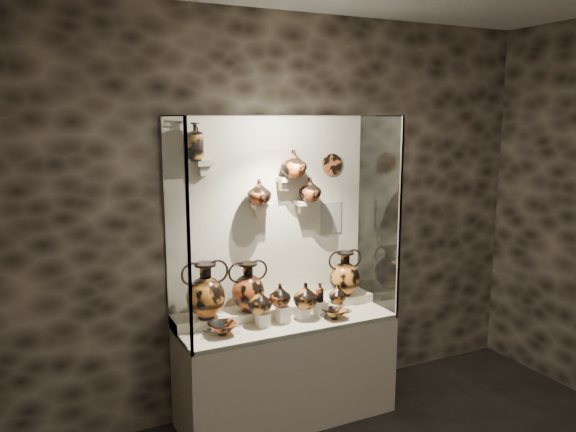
% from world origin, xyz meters
% --- Properties ---
extents(wall_back, '(5.00, 0.02, 3.20)m').
position_xyz_m(wall_back, '(0.00, 2.50, 1.60)').
color(wall_back, black).
rests_on(wall_back, ground).
extents(plinth, '(1.70, 0.60, 0.80)m').
position_xyz_m(plinth, '(0.00, 2.18, 0.40)').
color(plinth, beige).
rests_on(plinth, floor).
extents(front_tier, '(1.68, 0.58, 0.03)m').
position_xyz_m(front_tier, '(0.00, 2.18, 0.82)').
color(front_tier, beige).
rests_on(front_tier, plinth).
extents(rear_tier, '(1.70, 0.25, 0.10)m').
position_xyz_m(rear_tier, '(0.00, 2.35, 0.85)').
color(rear_tier, beige).
rests_on(rear_tier, plinth).
extents(back_panel, '(1.70, 0.03, 1.60)m').
position_xyz_m(back_panel, '(0.00, 2.50, 1.60)').
color(back_panel, beige).
rests_on(back_panel, plinth).
extents(glass_front, '(1.70, 0.01, 1.60)m').
position_xyz_m(glass_front, '(0.00, 1.88, 1.60)').
color(glass_front, white).
rests_on(glass_front, plinth).
extents(glass_left, '(0.01, 0.60, 1.60)m').
position_xyz_m(glass_left, '(-0.85, 2.18, 1.60)').
color(glass_left, white).
rests_on(glass_left, plinth).
extents(glass_right, '(0.01, 0.60, 1.60)m').
position_xyz_m(glass_right, '(0.85, 2.18, 1.60)').
color(glass_right, white).
rests_on(glass_right, plinth).
extents(glass_top, '(1.70, 0.60, 0.01)m').
position_xyz_m(glass_top, '(0.00, 2.18, 2.40)').
color(glass_top, white).
rests_on(glass_top, back_panel).
extents(frame_post_left, '(0.02, 0.02, 1.60)m').
position_xyz_m(frame_post_left, '(-0.84, 1.89, 1.60)').
color(frame_post_left, gray).
rests_on(frame_post_left, plinth).
extents(frame_post_right, '(0.02, 0.02, 1.60)m').
position_xyz_m(frame_post_right, '(0.84, 1.89, 1.60)').
color(frame_post_right, gray).
rests_on(frame_post_right, plinth).
extents(pedestal_a, '(0.09, 0.09, 0.10)m').
position_xyz_m(pedestal_a, '(-0.22, 2.13, 0.88)').
color(pedestal_a, silver).
rests_on(pedestal_a, front_tier).
extents(pedestal_b, '(0.09, 0.09, 0.13)m').
position_xyz_m(pedestal_b, '(-0.05, 2.13, 0.90)').
color(pedestal_b, silver).
rests_on(pedestal_b, front_tier).
extents(pedestal_c, '(0.09, 0.09, 0.09)m').
position_xyz_m(pedestal_c, '(0.12, 2.13, 0.88)').
color(pedestal_c, silver).
rests_on(pedestal_c, front_tier).
extents(pedestal_d, '(0.09, 0.09, 0.12)m').
position_xyz_m(pedestal_d, '(0.28, 2.13, 0.89)').
color(pedestal_d, silver).
rests_on(pedestal_d, front_tier).
extents(pedestal_e, '(0.09, 0.09, 0.08)m').
position_xyz_m(pedestal_e, '(0.42, 2.13, 0.87)').
color(pedestal_e, silver).
rests_on(pedestal_e, front_tier).
extents(bracket_ul, '(0.14, 0.12, 0.04)m').
position_xyz_m(bracket_ul, '(-0.55, 2.42, 2.05)').
color(bracket_ul, beige).
rests_on(bracket_ul, back_panel).
extents(bracket_ca, '(0.14, 0.12, 0.04)m').
position_xyz_m(bracket_ca, '(-0.10, 2.42, 1.70)').
color(bracket_ca, beige).
rests_on(bracket_ca, back_panel).
extents(bracket_cb, '(0.10, 0.12, 0.04)m').
position_xyz_m(bracket_cb, '(0.10, 2.42, 1.90)').
color(bracket_cb, beige).
rests_on(bracket_cb, back_panel).
extents(bracket_cc, '(0.14, 0.12, 0.04)m').
position_xyz_m(bracket_cc, '(0.28, 2.42, 1.70)').
color(bracket_cc, beige).
rests_on(bracket_cc, back_panel).
extents(amphora_left, '(0.34, 0.34, 0.43)m').
position_xyz_m(amphora_left, '(-0.61, 2.30, 1.11)').
color(amphora_left, '#B96A23').
rests_on(amphora_left, rear_tier).
extents(amphora_mid, '(0.39, 0.39, 0.39)m').
position_xyz_m(amphora_mid, '(-0.26, 2.32, 1.09)').
color(amphora_mid, '#B54A1F').
rests_on(amphora_mid, rear_tier).
extents(amphora_right, '(0.34, 0.34, 0.38)m').
position_xyz_m(amphora_right, '(0.62, 2.32, 1.09)').
color(amphora_right, '#B96A23').
rests_on(amphora_right, rear_tier).
extents(jug_a, '(0.21, 0.21, 0.19)m').
position_xyz_m(jug_a, '(-0.24, 2.14, 1.03)').
color(jug_a, '#B96A23').
rests_on(jug_a, pedestal_a).
extents(jug_b, '(0.22, 0.22, 0.18)m').
position_xyz_m(jug_b, '(-0.07, 2.15, 1.05)').
color(jug_b, '#B54A1F').
rests_on(jug_b, pedestal_b).
extents(jug_c, '(0.21, 0.21, 0.20)m').
position_xyz_m(jug_c, '(0.14, 2.12, 1.02)').
color(jug_c, '#B96A23').
rests_on(jug_c, pedestal_c).
extents(jug_e, '(0.16, 0.16, 0.15)m').
position_xyz_m(jug_e, '(0.44, 2.15, 0.98)').
color(jug_e, '#B96A23').
rests_on(jug_e, pedestal_e).
extents(lekythos_small, '(0.09, 0.09, 0.17)m').
position_xyz_m(lekythos_small, '(0.26, 2.12, 1.04)').
color(lekythos_small, '#B54A1F').
rests_on(lekythos_small, pedestal_d).
extents(kylix_left, '(0.31, 0.28, 0.11)m').
position_xyz_m(kylix_left, '(-0.55, 2.09, 0.88)').
color(kylix_left, '#B54A1F').
rests_on(kylix_left, front_tier).
extents(kylix_right, '(0.29, 0.26, 0.09)m').
position_xyz_m(kylix_right, '(0.34, 2.02, 0.88)').
color(kylix_right, '#B96A23').
rests_on(kylix_right, front_tier).
extents(lekythos_tall, '(0.17, 0.17, 0.32)m').
position_xyz_m(lekythos_tall, '(-0.62, 2.41, 2.23)').
color(lekythos_tall, '#B96A23').
rests_on(lekythos_tall, bracket_ul).
extents(ovoid_vase_a, '(0.20, 0.20, 0.20)m').
position_xyz_m(ovoid_vase_a, '(-0.14, 2.37, 1.82)').
color(ovoid_vase_a, '#B54A1F').
rests_on(ovoid_vase_a, bracket_ca).
extents(ovoid_vase_b, '(0.26, 0.26, 0.22)m').
position_xyz_m(ovoid_vase_b, '(0.16, 2.37, 2.03)').
color(ovoid_vase_b, '#B54A1F').
rests_on(ovoid_vase_b, bracket_cb).
extents(ovoid_vase_c, '(0.20, 0.20, 0.19)m').
position_xyz_m(ovoid_vase_c, '(0.31, 2.38, 1.81)').
color(ovoid_vase_c, '#B54A1F').
rests_on(ovoid_vase_c, bracket_cc).
extents(wall_plate, '(0.18, 0.02, 0.18)m').
position_xyz_m(wall_plate, '(0.56, 2.47, 2.00)').
color(wall_plate, '#B85324').
rests_on(wall_plate, back_panel).
extents(info_placard, '(0.20, 0.01, 0.26)m').
position_xyz_m(info_placard, '(0.57, 2.47, 1.54)').
color(info_placard, beige).
rests_on(info_placard, back_panel).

